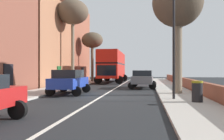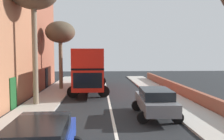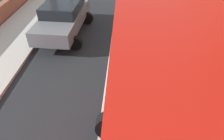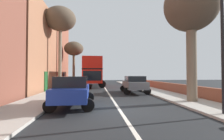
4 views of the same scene
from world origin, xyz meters
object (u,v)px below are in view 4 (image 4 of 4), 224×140
Objects in this scene: double_decker_bus at (93,71)px; parked_car_grey_right_4 at (134,83)px; lamppost_right at (222,29)px; street_tree_left_4 at (60,20)px; parked_car_blue_left_2 at (73,90)px; street_tree_right_1 at (191,8)px; street_tree_left_0 at (74,49)px.

parked_car_grey_right_4 is at bearing -66.69° from double_decker_bus.
street_tree_left_4 is at bearing 128.00° from lamppost_right.
street_tree_right_1 is (7.41, 0.58, 5.15)m from parked_car_blue_left_2.
parked_car_grey_right_4 is 0.71× the size of lamppost_right.
parked_car_grey_right_4 is 0.66× the size of street_tree_left_0.
lamppost_right is (6.00, -18.64, 1.45)m from double_decker_bus.
street_tree_left_0 is at bearing 120.74° from street_tree_right_1.
double_decker_bus is 19.64m from lamppost_right.
street_tree_left_0 is at bearing 124.30° from parked_car_grey_right_4.
double_decker_bus is 2.46× the size of parked_car_blue_left_2.
parked_car_blue_left_2 is at bearing -82.61° from street_tree_left_0.
street_tree_left_4 is (-0.56, -7.21, 2.22)m from street_tree_left_0.
street_tree_left_4 is at bearing 156.96° from parked_car_grey_right_4.
street_tree_left_4 reaches higher than lamppost_right.
street_tree_right_1 is at bearing 79.60° from lamppost_right.
parked_car_grey_right_4 is 13.57m from street_tree_left_0.
street_tree_left_0 is at bearing 114.79° from lamppost_right.
parked_car_blue_left_2 is at bearing -129.00° from parked_car_grey_right_4.
street_tree_right_1 reaches higher than street_tree_left_0.
double_decker_bus reaches higher than parked_car_blue_left_2.
parked_car_grey_right_4 is (5.00, 6.17, -0.02)m from parked_car_blue_left_2.
street_tree_left_4 is at bearing -118.60° from double_decker_bus.
parked_car_blue_left_2 is 0.47× the size of street_tree_left_4.
street_tree_right_1 reaches higher than lamppost_right.
street_tree_left_0 is 0.87× the size of street_tree_right_1.
lamppost_right is (-0.61, -3.31, -2.31)m from street_tree_right_1.
parked_car_grey_right_4 is at bearing 51.00° from parked_car_blue_left_2.
street_tree_left_4 reaches higher than double_decker_bus.
street_tree_right_1 is 0.84× the size of street_tree_left_4.
double_decker_bus is at bearing 107.84° from lamppost_right.
lamppost_right is (1.80, -8.90, 2.86)m from parked_car_grey_right_4.
street_tree_left_0 is 7.56m from street_tree_left_4.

